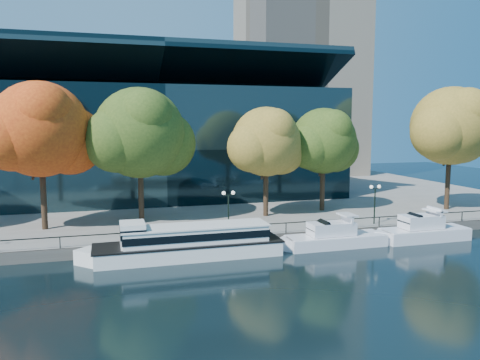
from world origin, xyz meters
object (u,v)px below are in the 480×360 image
object	(u,v)px
tree_4	(325,142)
lamp_1	(228,202)
tree_2	(142,135)
tree_3	(268,143)
tree_1	(42,131)
tour_boat	(185,241)
cruiser_far	(421,230)
tree_5	(452,128)
cruiser_near	(332,237)
lamp_2	(375,195)

from	to	relation	value
tree_4	lamp_1	bearing A→B (deg)	-148.88
tree_2	tree_3	bearing A→B (deg)	-1.81
tree_1	tree_2	xyz separation A→B (m)	(9.35, 0.76, -0.41)
tour_boat	cruiser_far	size ratio (longest dim) A/B	1.76
tree_2	tree_5	distance (m)	36.06
tree_5	cruiser_far	bearing A→B (deg)	-139.85
cruiser_near	lamp_2	bearing A→B (deg)	28.91
lamp_1	lamp_2	size ratio (longest dim) A/B	1.00
cruiser_near	tree_5	distance (m)	23.82
cruiser_near	lamp_1	distance (m)	10.02
cruiser_far	lamp_2	bearing A→B (deg)	124.05
tree_1	tree_4	size ratio (longest dim) A/B	1.19
tour_boat	tree_4	xyz separation A→B (m)	(18.55, 11.71, 7.67)
tree_2	lamp_1	size ratio (longest dim) A/B	3.46
tour_boat	lamp_2	xyz separation A→B (m)	(20.19, 3.35, 2.59)
tree_3	tour_boat	bearing A→B (deg)	-136.68
cruiser_far	tour_boat	bearing A→B (deg)	178.46
lamp_1	cruiser_near	bearing A→B (deg)	-22.74
tour_boat	cruiser_near	distance (m)	13.52
lamp_1	lamp_2	world-z (taller)	same
tour_boat	tree_1	world-z (taller)	tree_1
tree_2	lamp_1	world-z (taller)	tree_2
cruiser_far	tree_2	xyz separation A→B (m)	(-25.42, 11.42, 9.09)
lamp_2	tree_3	bearing A→B (deg)	142.54
tree_2	tree_4	distance (m)	21.15
tree_4	lamp_2	xyz separation A→B (m)	(1.63, -8.36, -5.08)
cruiser_near	tree_4	size ratio (longest dim) A/B	0.85
tour_boat	tree_3	world-z (taller)	tree_3
cruiser_far	lamp_2	xyz separation A→B (m)	(-2.68, 3.96, 2.97)
tree_3	lamp_2	size ratio (longest dim) A/B	3.00
cruiser_far	lamp_2	size ratio (longest dim) A/B	2.43
lamp_2	lamp_1	bearing A→B (deg)	180.00
cruiser_far	tree_3	distance (m)	18.08
tree_1	lamp_1	bearing A→B (deg)	-21.98
lamp_2	tree_5	bearing A→B (deg)	20.48
tour_boat	lamp_1	xyz separation A→B (m)	(4.70, 3.35, 2.59)
tree_1	tree_5	xyz separation A→B (m)	(45.31, -1.76, 0.25)
tree_3	cruiser_far	bearing A→B (deg)	-42.84
tree_5	tree_4	bearing A→B (deg)	167.02
tree_2	tree_4	bearing A→B (deg)	2.44
tour_boat	tree_4	distance (m)	23.24
cruiser_near	tree_4	world-z (taller)	tree_4
tree_5	lamp_2	xyz separation A→B (m)	(-13.22, -4.94, -6.78)
tree_2	tree_3	xyz separation A→B (m)	(13.56, -0.43, -1.00)
tree_5	tour_boat	bearing A→B (deg)	-166.07
tour_boat	tree_4	size ratio (longest dim) A/B	1.43
lamp_2	tree_2	bearing A→B (deg)	161.83
tree_1	lamp_1	xyz separation A→B (m)	(16.60, -6.70, -6.54)
cruiser_near	tree_4	distance (m)	15.39
tree_2	tree_5	xyz separation A→B (m)	(35.97, -2.53, 0.66)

